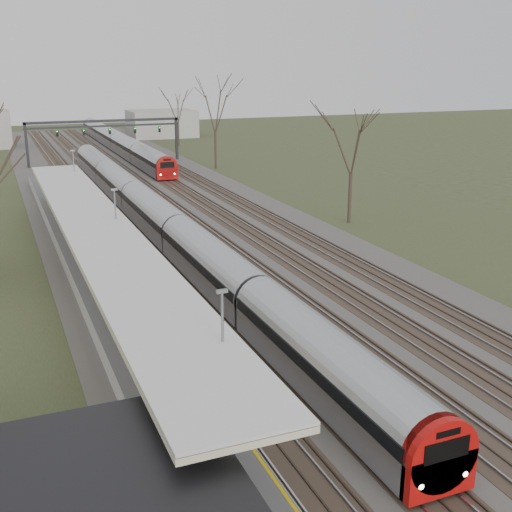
% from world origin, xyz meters
% --- Properties ---
extents(track_bed, '(24.00, 160.00, 0.22)m').
position_xyz_m(track_bed, '(0.26, 55.00, 0.06)').
color(track_bed, '#474442').
rests_on(track_bed, ground).
extents(platform, '(3.50, 69.00, 1.00)m').
position_xyz_m(platform, '(-9.05, 37.50, 0.50)').
color(platform, '#9E9B93').
rests_on(platform, ground).
extents(canopy, '(4.10, 50.00, 3.11)m').
position_xyz_m(canopy, '(-9.05, 32.99, 3.93)').
color(canopy, slate).
rests_on(canopy, platform).
extents(signal_gantry, '(21.00, 0.59, 6.08)m').
position_xyz_m(signal_gantry, '(0.29, 84.99, 4.91)').
color(signal_gantry, black).
rests_on(signal_gantry, ground).
extents(tree_east_far, '(5.00, 5.00, 10.30)m').
position_xyz_m(tree_east_far, '(14.00, 42.00, 7.29)').
color(tree_east_far, '#2D231C').
rests_on(tree_east_far, ground).
extents(train_near, '(2.62, 75.21, 3.05)m').
position_xyz_m(train_near, '(-2.50, 45.45, 1.48)').
color(train_near, '#A0A3AA').
rests_on(train_near, ground).
extents(train_far, '(2.62, 60.21, 3.05)m').
position_xyz_m(train_far, '(4.50, 97.62, 1.48)').
color(train_far, '#A0A3AA').
rests_on(train_far, ground).
extents(passenger, '(0.61, 0.76, 1.83)m').
position_xyz_m(passenger, '(-8.82, 17.87, 1.92)').
color(passenger, '#3E315F').
rests_on(passenger, platform).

